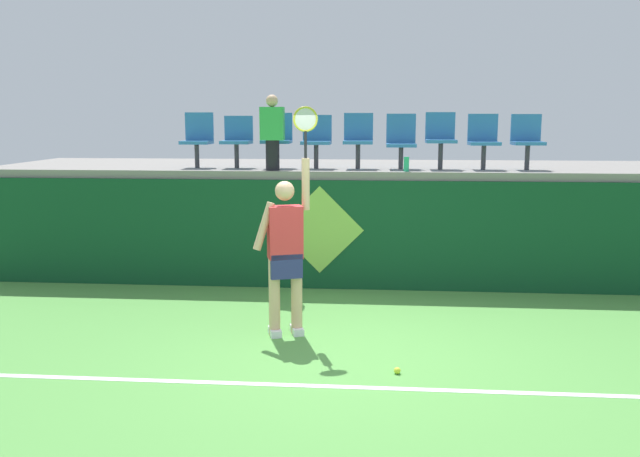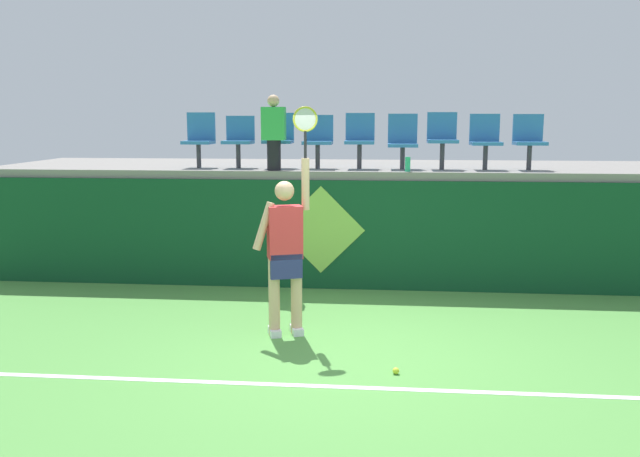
# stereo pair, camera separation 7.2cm
# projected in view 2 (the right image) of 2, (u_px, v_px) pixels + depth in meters

# --- Properties ---
(ground_plane) EXTENTS (40.00, 40.00, 0.00)m
(ground_plane) POSITION_uv_depth(u_px,v_px,m) (346.00, 358.00, 6.94)
(ground_plane) COLOR #519342
(court_back_wall) EXTENTS (11.59, 0.20, 1.59)m
(court_back_wall) POSITION_uv_depth(u_px,v_px,m) (357.00, 235.00, 9.66)
(court_back_wall) COLOR #0F4223
(court_back_wall) RESTS_ON ground_plane
(spectator_platform) EXTENTS (11.59, 2.85, 0.12)m
(spectator_platform) POSITION_uv_depth(u_px,v_px,m) (361.00, 169.00, 10.87)
(spectator_platform) COLOR gray
(spectator_platform) RESTS_ON court_back_wall
(court_baseline_stripe) EXTENTS (10.43, 0.08, 0.01)m
(court_baseline_stripe) POSITION_uv_depth(u_px,v_px,m) (341.00, 387.00, 6.18)
(court_baseline_stripe) COLOR white
(court_baseline_stripe) RESTS_ON ground_plane
(tennis_player) EXTENTS (0.73, 0.37, 2.60)m
(tennis_player) POSITION_uv_depth(u_px,v_px,m) (285.00, 249.00, 7.53)
(tennis_player) COLOR white
(tennis_player) RESTS_ON ground_plane
(tennis_ball) EXTENTS (0.07, 0.07, 0.07)m
(tennis_ball) POSITION_uv_depth(u_px,v_px,m) (396.00, 371.00, 6.49)
(tennis_ball) COLOR #D1E533
(tennis_ball) RESTS_ON ground_plane
(water_bottle) EXTENTS (0.08, 0.08, 0.21)m
(water_bottle) POSITION_uv_depth(u_px,v_px,m) (408.00, 164.00, 9.52)
(water_bottle) COLOR #26B272
(water_bottle) RESTS_ON spectator_platform
(stadium_chair_0) EXTENTS (0.44, 0.42, 0.84)m
(stadium_chair_0) POSITION_uv_depth(u_px,v_px,m) (200.00, 137.00, 10.24)
(stadium_chair_0) COLOR #38383D
(stadium_chair_0) RESTS_ON spectator_platform
(stadium_chair_1) EXTENTS (0.44, 0.42, 0.79)m
(stadium_chair_1) POSITION_uv_depth(u_px,v_px,m) (239.00, 138.00, 10.18)
(stadium_chair_1) COLOR #38383D
(stadium_chair_1) RESTS_ON spectator_platform
(stadium_chair_2) EXTENTS (0.44, 0.42, 0.84)m
(stadium_chair_2) POSITION_uv_depth(u_px,v_px,m) (279.00, 137.00, 10.13)
(stadium_chair_2) COLOR #38383D
(stadium_chair_2) RESTS_ON spectator_platform
(stadium_chair_3) EXTENTS (0.44, 0.42, 0.80)m
(stadium_chair_3) POSITION_uv_depth(u_px,v_px,m) (318.00, 138.00, 10.07)
(stadium_chair_3) COLOR #38383D
(stadium_chair_3) RESTS_ON spectator_platform
(stadium_chair_4) EXTENTS (0.44, 0.42, 0.83)m
(stadium_chair_4) POSITION_uv_depth(u_px,v_px,m) (360.00, 137.00, 10.01)
(stadium_chair_4) COLOR #38383D
(stadium_chair_4) RESTS_ON spectator_platform
(stadium_chair_5) EXTENTS (0.44, 0.42, 0.82)m
(stadium_chair_5) POSITION_uv_depth(u_px,v_px,m) (403.00, 139.00, 9.96)
(stadium_chair_5) COLOR #38383D
(stadium_chair_5) RESTS_ON spectator_platform
(stadium_chair_6) EXTENTS (0.44, 0.42, 0.84)m
(stadium_chair_6) POSITION_uv_depth(u_px,v_px,m) (442.00, 137.00, 9.90)
(stadium_chair_6) COLOR #38383D
(stadium_chair_6) RESTS_ON spectator_platform
(stadium_chair_7) EXTENTS (0.44, 0.42, 0.82)m
(stadium_chair_7) POSITION_uv_depth(u_px,v_px,m) (485.00, 139.00, 9.84)
(stadium_chair_7) COLOR #38383D
(stadium_chair_7) RESTS_ON spectator_platform
(stadium_chair_8) EXTENTS (0.44, 0.42, 0.82)m
(stadium_chair_8) POSITION_uv_depth(u_px,v_px,m) (529.00, 139.00, 9.78)
(stadium_chair_8) COLOR #38383D
(stadium_chair_8) RESTS_ON spectator_platform
(spectator_0) EXTENTS (0.34, 0.20, 1.09)m
(spectator_0) POSITION_uv_depth(u_px,v_px,m) (274.00, 132.00, 9.67)
(spectator_0) COLOR black
(spectator_0) RESTS_ON spectator_platform
(wall_signage_mount) EXTENTS (1.27, 0.01, 1.51)m
(wall_signage_mount) POSITION_uv_depth(u_px,v_px,m) (321.00, 288.00, 9.74)
(wall_signage_mount) COLOR #0F4223
(wall_signage_mount) RESTS_ON ground_plane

